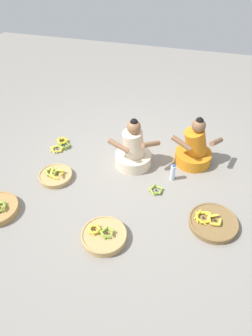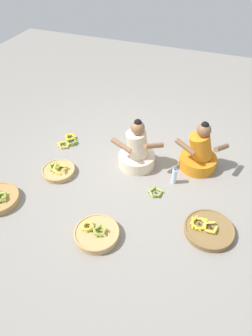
# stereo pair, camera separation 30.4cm
# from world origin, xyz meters

# --- Properties ---
(ground_plane) EXTENTS (10.00, 10.00, 0.00)m
(ground_plane) POSITION_xyz_m (0.00, 0.00, 0.00)
(ground_plane) COLOR gray
(vendor_woman_front) EXTENTS (0.69, 0.52, 0.77)m
(vendor_woman_front) POSITION_xyz_m (-0.02, 0.30, 0.24)
(vendor_woman_front) COLOR beige
(vendor_woman_front) RESTS_ON ground
(vendor_woman_behind) EXTENTS (0.71, 0.52, 0.76)m
(vendor_woman_behind) POSITION_xyz_m (0.81, 0.56, 0.24)
(vendor_woman_behind) COLOR orange
(vendor_woman_behind) RESTS_ON ground
(banana_basket_back_center) EXTENTS (0.46, 0.46, 0.16)m
(banana_basket_back_center) POSITION_xyz_m (-0.99, -0.27, 0.05)
(banana_basket_back_center) COLOR tan
(banana_basket_back_center) RESTS_ON ground
(banana_basket_front_left) EXTENTS (0.58, 0.58, 0.15)m
(banana_basket_front_left) POSITION_xyz_m (1.15, -0.55, 0.05)
(banana_basket_front_left) COLOR brown
(banana_basket_front_left) RESTS_ON ground
(banana_basket_near_vendor) EXTENTS (0.52, 0.52, 0.15)m
(banana_basket_near_vendor) POSITION_xyz_m (-0.03, -1.06, 0.06)
(banana_basket_near_vendor) COLOR tan
(banana_basket_near_vendor) RESTS_ON ground
(loose_bananas_back_right) EXTENTS (0.22, 0.22, 0.08)m
(loose_bananas_back_right) POSITION_xyz_m (0.41, -0.17, 0.03)
(loose_bananas_back_right) COLOR #8CAD38
(loose_bananas_back_right) RESTS_ON ground
(loose_bananas_near_bicycle) EXTENTS (0.30, 0.43, 0.08)m
(loose_bananas_near_bicycle) POSITION_xyz_m (-1.21, 0.43, 0.03)
(loose_bananas_near_bicycle) COLOR yellow
(loose_bananas_near_bicycle) RESTS_ON ground
(water_bottle) EXTENTS (0.07, 0.07, 0.26)m
(water_bottle) POSITION_xyz_m (0.57, 0.12, 0.12)
(water_bottle) COLOR silver
(water_bottle) RESTS_ON ground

